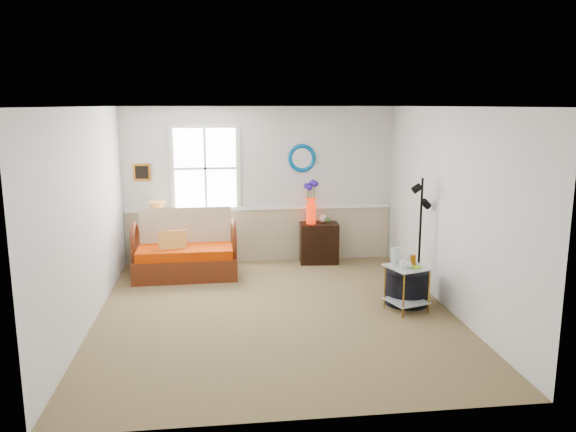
{
  "coord_description": "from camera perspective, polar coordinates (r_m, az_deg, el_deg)",
  "views": [
    {
      "loc": [
        -0.67,
        -6.78,
        2.62
      ],
      "look_at": [
        0.2,
        0.3,
        1.2
      ],
      "focal_mm": 35.0,
      "sensor_mm": 36.0,
      "label": 1
    }
  ],
  "objects": [
    {
      "name": "ottoman",
      "position": [
        7.73,
        11.98,
        -7.07
      ],
      "size": [
        0.69,
        0.69,
        0.46
      ],
      "primitive_type": "cylinder",
      "rotation": [
        0.0,
        0.0,
        -0.19
      ],
      "color": "black",
      "rests_on": "floor"
    },
    {
      "name": "chair_rail",
      "position": [
        9.43,
        -2.81,
        0.82
      ],
      "size": [
        4.46,
        0.04,
        0.06
      ],
      "primitive_type": "cube",
      "color": "white",
      "rests_on": "walls"
    },
    {
      "name": "loveseat",
      "position": [
        8.81,
        -10.41,
        -2.83
      ],
      "size": [
        1.57,
        0.91,
        1.02
      ],
      "primitive_type": null,
      "rotation": [
        0.0,
        0.0,
        0.02
      ],
      "color": "#591B08",
      "rests_on": "floor"
    },
    {
      "name": "floor",
      "position": [
        7.3,
        -1.28,
        -9.82
      ],
      "size": [
        4.5,
        5.0,
        0.01
      ],
      "primitive_type": "cube",
      "color": "olive",
      "rests_on": "ground"
    },
    {
      "name": "window",
      "position": [
        9.31,
        -8.4,
        4.81
      ],
      "size": [
        1.14,
        0.06,
        1.44
      ],
      "primitive_type": null,
      "color": "white",
      "rests_on": "walls"
    },
    {
      "name": "ceiling",
      "position": [
        6.81,
        -1.38,
        11.05
      ],
      "size": [
        4.5,
        5.0,
        0.01
      ],
      "primitive_type": "cube",
      "color": "white",
      "rests_on": "walls"
    },
    {
      "name": "wainscot",
      "position": [
        9.53,
        -2.79,
        -1.95
      ],
      "size": [
        4.46,
        0.02,
        0.9
      ],
      "primitive_type": "cube",
      "color": "tan",
      "rests_on": "walls"
    },
    {
      "name": "table_lamp",
      "position": [
        9.28,
        -13.11,
        -0.12
      ],
      "size": [
        0.33,
        0.33,
        0.51
      ],
      "primitive_type": null,
      "rotation": [
        0.0,
        0.0,
        0.17
      ],
      "color": "#B07830",
      "rests_on": "lamp_stand"
    },
    {
      "name": "mirror",
      "position": [
        9.4,
        1.42,
        5.91
      ],
      "size": [
        0.47,
        0.07,
        0.47
      ],
      "primitive_type": "torus",
      "rotation": [
        1.57,
        0.0,
        0.0
      ],
      "color": "#005AAA",
      "rests_on": "walls"
    },
    {
      "name": "picture",
      "position": [
        9.4,
        -14.63,
        4.32
      ],
      "size": [
        0.28,
        0.03,
        0.28
      ],
      "primitive_type": "cube",
      "color": "#B36F1B",
      "rests_on": "walls"
    },
    {
      "name": "flower_vase",
      "position": [
        9.31,
        2.36,
        1.39
      ],
      "size": [
        0.22,
        0.22,
        0.71
      ],
      "primitive_type": null,
      "rotation": [
        0.0,
        0.0,
        0.07
      ],
      "color": "red",
      "rests_on": "cabinet"
    },
    {
      "name": "potted_plant",
      "position": [
        9.27,
        -12.37,
        -0.93
      ],
      "size": [
        0.31,
        0.34,
        0.25
      ],
      "primitive_type": "imported",
      "rotation": [
        0.0,
        0.0,
        0.07
      ],
      "color": "#3C6329",
      "rests_on": "lamp_stand"
    },
    {
      "name": "side_table",
      "position": [
        7.44,
        11.96,
        -7.23
      ],
      "size": [
        0.59,
        0.59,
        0.6
      ],
      "primitive_type": null,
      "rotation": [
        0.0,
        0.0,
        0.32
      ],
      "color": "#A27822",
      "rests_on": "floor"
    },
    {
      "name": "cabinet",
      "position": [
        9.47,
        3.16,
        -2.74
      ],
      "size": [
        0.66,
        0.45,
        0.68
      ],
      "primitive_type": null,
      "rotation": [
        0.0,
        0.0,
        -0.07
      ],
      "color": "black",
      "rests_on": "floor"
    },
    {
      "name": "tabletop_items",
      "position": [
        7.35,
        11.83,
        -4.07
      ],
      "size": [
        0.52,
        0.52,
        0.23
      ],
      "primitive_type": null,
      "rotation": [
        0.0,
        0.0,
        0.48
      ],
      "color": "silver",
      "rests_on": "side_table"
    },
    {
      "name": "throw_pillow",
      "position": [
        8.72,
        -11.63,
        -2.81
      ],
      "size": [
        0.43,
        0.17,
        0.41
      ],
      "primitive_type": null,
      "rotation": [
        0.0,
        0.0,
        0.16
      ],
      "color": "#BC721C",
      "rests_on": "loveseat"
    },
    {
      "name": "walls",
      "position": [
        6.94,
        -1.33,
        0.25
      ],
      "size": [
        4.51,
        5.01,
        2.6
      ],
      "color": "silver",
      "rests_on": "floor"
    },
    {
      "name": "floor_lamp",
      "position": [
        7.98,
        13.25,
        -2.09
      ],
      "size": [
        0.26,
        0.26,
        1.65
      ],
      "primitive_type": null,
      "rotation": [
        0.0,
        0.0,
        -0.08
      ],
      "color": "black",
      "rests_on": "floor"
    },
    {
      "name": "lamp_stand",
      "position": [
        9.43,
        -13.01,
        -3.37
      ],
      "size": [
        0.37,
        0.37,
        0.58
      ],
      "primitive_type": null,
      "rotation": [
        0.0,
        0.0,
        -0.12
      ],
      "color": "black",
      "rests_on": "floor"
    }
  ]
}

